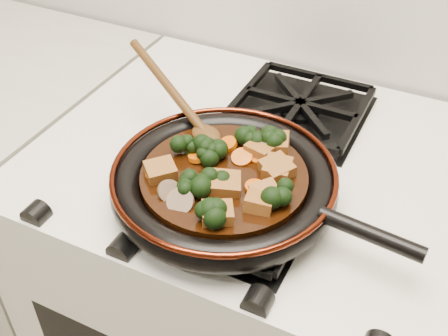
% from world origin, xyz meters
% --- Properties ---
extents(stove, '(0.76, 0.60, 0.90)m').
position_xyz_m(stove, '(0.00, 1.69, 0.45)').
color(stove, silver).
rests_on(stove, ground).
extents(burner_grate_front, '(0.23, 0.23, 0.03)m').
position_xyz_m(burner_grate_front, '(0.00, 1.55, 0.91)').
color(burner_grate_front, black).
rests_on(burner_grate_front, stove).
extents(burner_grate_back, '(0.23, 0.23, 0.03)m').
position_xyz_m(burner_grate_back, '(0.00, 1.83, 0.91)').
color(burner_grate_back, black).
rests_on(burner_grate_back, stove).
extents(skillet, '(0.45, 0.33, 0.05)m').
position_xyz_m(skillet, '(-0.02, 1.56, 0.94)').
color(skillet, black).
rests_on(skillet, burner_grate_front).
extents(braising_sauce, '(0.24, 0.24, 0.02)m').
position_xyz_m(braising_sauce, '(-0.02, 1.56, 0.95)').
color(braising_sauce, black).
rests_on(braising_sauce, skillet).
extents(tofu_cube_0, '(0.06, 0.06, 0.03)m').
position_xyz_m(tofu_cube_0, '(-0.10, 1.51, 0.97)').
color(tofu_cube_0, brown).
rests_on(tofu_cube_0, braising_sauce).
extents(tofu_cube_1, '(0.04, 0.05, 0.03)m').
position_xyz_m(tofu_cube_1, '(0.05, 1.52, 0.97)').
color(tofu_cube_1, brown).
rests_on(tofu_cube_1, braising_sauce).
extents(tofu_cube_2, '(0.04, 0.05, 0.03)m').
position_xyz_m(tofu_cube_2, '(0.05, 1.59, 0.97)').
color(tofu_cube_2, brown).
rests_on(tofu_cube_2, braising_sauce).
extents(tofu_cube_3, '(0.05, 0.05, 0.03)m').
position_xyz_m(tofu_cube_3, '(0.03, 1.64, 0.97)').
color(tofu_cube_3, brown).
rests_on(tofu_cube_3, braising_sauce).
extents(tofu_cube_4, '(0.05, 0.05, 0.02)m').
position_xyz_m(tofu_cube_4, '(0.01, 1.62, 0.97)').
color(tofu_cube_4, brown).
rests_on(tofu_cube_4, braising_sauce).
extents(tofu_cube_5, '(0.06, 0.06, 0.03)m').
position_xyz_m(tofu_cube_5, '(0.05, 1.59, 0.97)').
color(tofu_cube_5, brown).
rests_on(tofu_cube_5, braising_sauce).
extents(tofu_cube_6, '(0.06, 0.05, 0.03)m').
position_xyz_m(tofu_cube_6, '(-0.00, 1.53, 0.97)').
color(tofu_cube_6, brown).
rests_on(tofu_cube_6, braising_sauce).
extents(tofu_cube_7, '(0.05, 0.05, 0.02)m').
position_xyz_m(tofu_cube_7, '(0.01, 1.47, 0.97)').
color(tofu_cube_7, brown).
rests_on(tofu_cube_7, braising_sauce).
extents(tofu_cube_8, '(0.05, 0.05, 0.03)m').
position_xyz_m(tofu_cube_8, '(0.06, 1.53, 0.97)').
color(tofu_cube_8, brown).
rests_on(tofu_cube_8, braising_sauce).
extents(broccoli_floret_0, '(0.08, 0.07, 0.06)m').
position_xyz_m(broccoli_floret_0, '(-0.02, 1.52, 0.97)').
color(broccoli_floret_0, black).
rests_on(broccoli_floret_0, braising_sauce).
extents(broccoli_floret_1, '(0.08, 0.08, 0.07)m').
position_xyz_m(broccoli_floret_1, '(-0.09, 1.58, 0.97)').
color(broccoli_floret_1, black).
rests_on(broccoli_floret_1, braising_sauce).
extents(broccoli_floret_2, '(0.08, 0.08, 0.08)m').
position_xyz_m(broccoli_floret_2, '(-0.03, 1.50, 0.97)').
color(broccoli_floret_2, black).
rests_on(broccoli_floret_2, braising_sauce).
extents(broccoli_floret_3, '(0.06, 0.07, 0.06)m').
position_xyz_m(broccoli_floret_3, '(-0.06, 1.57, 0.97)').
color(broccoli_floret_3, black).
rests_on(broccoli_floret_3, braising_sauce).
extents(broccoli_floret_4, '(0.09, 0.08, 0.07)m').
position_xyz_m(broccoli_floret_4, '(0.07, 1.53, 0.97)').
color(broccoli_floret_4, black).
rests_on(broccoli_floret_4, braising_sauce).
extents(broccoli_floret_5, '(0.07, 0.07, 0.07)m').
position_xyz_m(broccoli_floret_5, '(0.02, 1.65, 0.97)').
color(broccoli_floret_5, black).
rests_on(broccoli_floret_5, braising_sauce).
extents(broccoli_floret_6, '(0.07, 0.07, 0.06)m').
position_xyz_m(broccoli_floret_6, '(-0.05, 1.58, 0.97)').
color(broccoli_floret_6, black).
rests_on(broccoli_floret_6, braising_sauce).
extents(broccoli_floret_7, '(0.08, 0.09, 0.07)m').
position_xyz_m(broccoli_floret_7, '(0.01, 1.47, 0.97)').
color(broccoli_floret_7, black).
rests_on(broccoli_floret_7, braising_sauce).
extents(broccoli_floret_8, '(0.08, 0.08, 0.06)m').
position_xyz_m(broccoli_floret_8, '(-0.01, 1.63, 0.97)').
color(broccoli_floret_8, black).
rests_on(broccoli_floret_8, braising_sauce).
extents(carrot_coin_0, '(0.03, 0.03, 0.02)m').
position_xyz_m(carrot_coin_0, '(-0.10, 1.51, 0.96)').
color(carrot_coin_0, '#C64E05').
rests_on(carrot_coin_0, braising_sauce).
extents(carrot_coin_1, '(0.03, 0.03, 0.01)m').
position_xyz_m(carrot_coin_1, '(0.01, 1.61, 0.96)').
color(carrot_coin_1, '#C64E05').
rests_on(carrot_coin_1, braising_sauce).
extents(carrot_coin_2, '(0.03, 0.03, 0.01)m').
position_xyz_m(carrot_coin_2, '(0.04, 1.54, 0.96)').
color(carrot_coin_2, '#C64E05').
rests_on(carrot_coin_2, braising_sauce).
extents(carrot_coin_3, '(0.03, 0.03, 0.02)m').
position_xyz_m(carrot_coin_3, '(-0.01, 1.60, 0.96)').
color(carrot_coin_3, '#C64E05').
rests_on(carrot_coin_3, braising_sauce).
extents(carrot_coin_4, '(0.03, 0.03, 0.02)m').
position_xyz_m(carrot_coin_4, '(-0.04, 1.61, 0.96)').
color(carrot_coin_4, '#C64E05').
rests_on(carrot_coin_4, braising_sauce).
extents(carrot_coin_5, '(0.03, 0.03, 0.01)m').
position_xyz_m(carrot_coin_5, '(-0.07, 1.57, 0.96)').
color(carrot_coin_5, '#C64E05').
rests_on(carrot_coin_5, braising_sauce).
extents(mushroom_slice_0, '(0.04, 0.04, 0.02)m').
position_xyz_m(mushroom_slice_0, '(0.01, 1.47, 0.97)').
color(mushroom_slice_0, brown).
rests_on(mushroom_slice_0, braising_sauce).
extents(mushroom_slice_1, '(0.04, 0.04, 0.03)m').
position_xyz_m(mushroom_slice_1, '(-0.04, 1.47, 0.97)').
color(mushroom_slice_1, brown).
rests_on(mushroom_slice_1, braising_sauce).
extents(mushroom_slice_2, '(0.04, 0.03, 0.03)m').
position_xyz_m(mushroom_slice_2, '(0.02, 1.64, 0.97)').
color(mushroom_slice_2, brown).
rests_on(mushroom_slice_2, braising_sauce).
extents(mushroom_slice_3, '(0.04, 0.04, 0.03)m').
position_xyz_m(mushroom_slice_3, '(-0.07, 1.48, 0.97)').
color(mushroom_slice_3, brown).
rests_on(mushroom_slice_3, braising_sauce).
extents(wooden_spoon, '(0.14, 0.10, 0.23)m').
position_xyz_m(wooden_spoon, '(-0.14, 1.65, 0.98)').
color(wooden_spoon, '#472B0F').
rests_on(wooden_spoon, braising_sauce).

